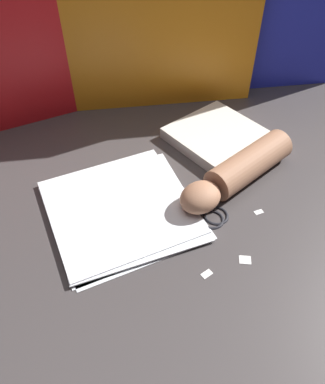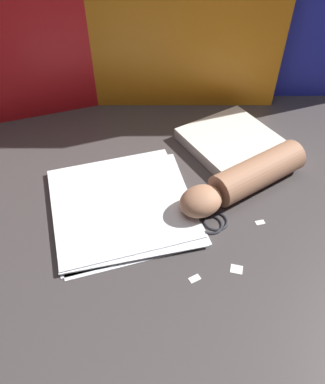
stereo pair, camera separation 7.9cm
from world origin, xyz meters
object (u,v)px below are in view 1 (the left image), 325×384
Objects in this scene: book_closed at (218,136)px; hand_forearm at (238,171)px; paper_stack at (122,210)px; scissors at (205,210)px.

book_closed is 0.17m from hand_forearm.
hand_forearm is at bearing -99.55° from book_closed.
paper_stack is 1.88× the size of scissors.
book_closed is at bearing 80.45° from hand_forearm.
scissors is 0.13m from hand_forearm.
paper_stack is 0.35m from book_closed.
scissors is at bearing -19.37° from paper_stack.
scissors is (0.17, -0.06, -0.00)m from paper_stack.
scissors is at bearing -121.18° from book_closed.
scissors is (-0.14, -0.23, -0.01)m from book_closed.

